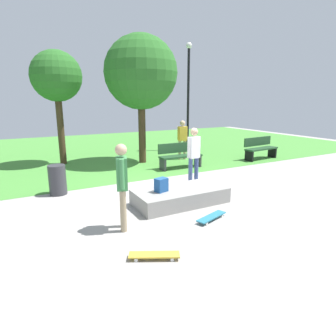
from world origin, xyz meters
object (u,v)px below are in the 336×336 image
Objects in this scene: tree_leaning_ash at (56,77)px; skateboard_spare at (154,255)px; concrete_ledge at (180,196)px; skater_performing_trick at (122,181)px; park_bench_by_oak at (180,155)px; trash_bin at (57,180)px; backpack_on_ledge at (161,185)px; park_bench_far_right at (260,148)px; lamp_post at (188,88)px; tree_young_birch at (141,73)px; skater_watching at (194,152)px; pedestrian_with_backpack at (182,136)px; skateboard_by_ledge at (211,217)px.

skateboard_spare is at bearing -89.30° from tree_leaning_ash.
skater_performing_trick is (-1.69, -0.69, 0.79)m from concrete_ledge.
trash_bin is (-4.37, -1.06, -0.09)m from park_bench_by_oak.
concrete_ledge is at bearing 49.84° from skateboard_spare.
tree_leaning_ash is (-1.25, 5.94, 2.71)m from backpack_on_ledge.
park_bench_far_right is 0.33× the size of lamp_post.
trash_bin is at bearing 139.38° from concrete_ledge.
tree_young_birch reaches higher than concrete_ledge.
backpack_on_ledge is 2.00m from skater_watching.
park_bench_by_oak is (0.77, 2.05, -0.49)m from skater_watching.
pedestrian_with_backpack is at bearing 55.59° from skateboard_spare.
skateboard_by_ledge is 0.20× the size of tree_leaning_ash.
lamp_post is at bearing 37.39° from backpack_on_ledge.
trash_bin is at bearing -100.93° from tree_leaning_ash.
skater_watching is at bearing -120.69° from lamp_post.
skater_performing_trick is 0.33× the size of lamp_post.
skateboard_spare is (-1.15, -1.99, -0.46)m from backpack_on_ledge.
trash_bin is (-0.74, -3.85, -2.84)m from tree_leaning_ash.
skateboard_by_ledge and skateboard_spare have the same top height.
tree_leaning_ash is at bearing 157.98° from park_bench_far_right.
skateboard_by_ledge is (-1.05, -2.29, -0.91)m from skater_watching.
concrete_ledge is 5.82m from tree_young_birch.
skater_performing_trick is 2.07× the size of skateboard_spare.
park_bench_far_right is at bearing 27.70° from concrete_ledge.
skater_watching is at bearing 48.12° from skateboard_spare.
tree_leaning_ash reaches higher than pedestrian_with_backpack.
skater_performing_trick is 0.40× the size of tree_leaning_ash.
skater_watching reaches higher than skater_performing_trick.
park_bench_far_right reaches higher than skateboard_by_ledge.
park_bench_by_oak is 5.34m from tree_leaning_ash.
park_bench_far_right is at bearing -3.18° from park_bench_by_oak.
park_bench_far_right is at bearing -27.99° from pedestrian_with_backpack.
lamp_post reaches higher than backpack_on_ledge.
park_bench_by_oak is 0.33× the size of tree_young_birch.
skater_watching is at bearing 65.28° from skateboard_by_ledge.
skater_watching is at bearing -59.43° from tree_leaning_ash.
park_bench_by_oak is 0.99× the size of pedestrian_with_backpack.
skateboard_spare is 6.25m from park_bench_by_oak.
trash_bin is at bearing -143.94° from tree_young_birch.
skateboard_by_ledge is at bearing -52.20° from trash_bin.
skateboard_by_ledge is 6.84m from tree_young_birch.
concrete_ledge is at bearing -20.53° from backpack_on_ledge.
tree_leaning_ash is at bearing 104.21° from skateboard_by_ledge.
backpack_on_ledge is 0.20× the size of park_bench_far_right.
skater_watching is 1.02× the size of park_bench_far_right.
skateboard_spare is at bearing -112.20° from tree_young_birch.
lamp_post is (-1.46, 3.37, 2.50)m from park_bench_far_right.
park_bench_far_right reaches higher than concrete_ledge.
trash_bin is at bearing -147.80° from lamp_post.
lamp_post reaches higher than skater_watching.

